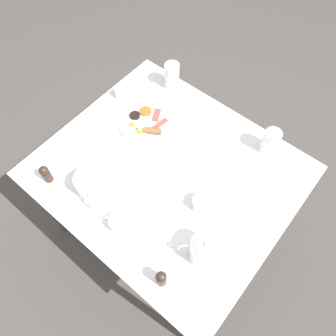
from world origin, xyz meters
TOP-DOWN VIEW (x-y plane):
  - ground_plane at (0.00, 0.00)m, footprint 8.00×8.00m
  - table at (0.00, 0.00)m, footprint 1.00×1.14m
  - breakfast_plate at (0.13, 0.26)m, footprint 0.27×0.27m
  - teapot_near at (-0.21, -0.36)m, footprint 0.14×0.19m
  - teapot_far at (-0.30, 0.20)m, footprint 0.15×0.18m
  - teacup_with_saucer_left at (-0.05, -0.23)m, footprint 0.14×0.14m
  - teacup_with_saucer_right at (-0.34, -0.02)m, footprint 0.14×0.14m
  - water_glass_tall at (0.40, -0.30)m, footprint 0.08×0.08m
  - water_glass_short at (0.43, 0.33)m, footprint 0.08×0.08m
  - creamer_jug at (0.20, 0.49)m, footprint 0.09×0.06m
  - pepper_grinder at (-0.39, 0.39)m, footprint 0.04×0.04m
  - salt_grinder at (-0.41, -0.30)m, footprint 0.04×0.04m
  - napkin_folded at (0.09, -0.02)m, footprint 0.14×0.09m
  - fork_by_plate at (0.17, -0.21)m, footprint 0.02×0.18m
  - knife_by_plate at (-0.13, 0.37)m, footprint 0.19×0.10m
  - spoon_for_tea at (0.12, -0.41)m, footprint 0.15×0.07m
  - fork_spare at (0.29, -0.01)m, footprint 0.09×0.15m

SIDE VIEW (x-z plane):
  - ground_plane at x=0.00m, z-range 0.00..0.00m
  - table at x=0.00m, z-range 0.31..1.07m
  - knife_by_plate at x=-0.13m, z-range 0.76..0.76m
  - spoon_for_tea at x=0.12m, z-range 0.76..0.76m
  - fork_spare at x=0.29m, z-range 0.76..0.76m
  - fork_by_plate at x=0.17m, z-range 0.76..0.76m
  - napkin_folded at x=0.09m, z-range 0.76..0.77m
  - breakfast_plate at x=0.13m, z-range 0.75..0.79m
  - teacup_with_saucer_left at x=-0.05m, z-range 0.75..0.81m
  - teacup_with_saucer_right at x=-0.34m, z-range 0.75..0.81m
  - creamer_jug at x=0.20m, z-range 0.76..0.81m
  - pepper_grinder at x=-0.39m, z-range 0.76..0.86m
  - salt_grinder at x=-0.41m, z-range 0.76..0.86m
  - teapot_near at x=-0.21m, z-range 0.75..0.88m
  - teapot_far at x=-0.30m, z-range 0.75..0.88m
  - water_glass_tall at x=0.40m, z-range 0.76..0.89m
  - water_glass_short at x=0.43m, z-range 0.76..0.90m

